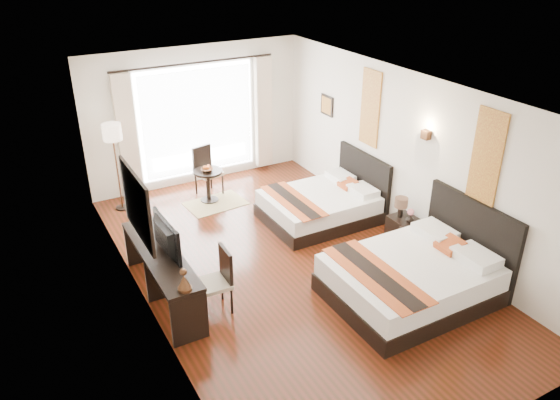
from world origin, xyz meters
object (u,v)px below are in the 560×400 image
bed_near (415,276)px  fruit_bowl (207,170)px  side_table (209,186)px  desk_chair (216,292)px  nightstand (404,232)px  console_desk (162,275)px  floor_lamp (113,138)px  vase (410,219)px  window_chair (208,180)px  bed_far (323,204)px  table_lamp (401,204)px  television (161,238)px

bed_near → fruit_bowl: (-1.42, 4.26, 0.34)m
side_table → desk_chair: bearing=-110.8°
bed_near → nightstand: (0.80, 1.16, -0.08)m
console_desk → side_table: size_ratio=3.44×
floor_lamp → fruit_bowl: floor_lamp is taller
vase → console_desk: console_desk is taller
window_chair → fruit_bowl: bearing=-37.2°
fruit_bowl → window_chair: bearing=67.0°
bed_far → side_table: bearing=132.5°
vase → fruit_bowl: 3.91m
bed_near → side_table: size_ratio=3.55×
nightstand → table_lamp: table_lamp is taller
side_table → vase: bearing=-56.4°
nightstand → side_table: (-2.20, 3.14, 0.07)m
television → floor_lamp: floor_lamp is taller
table_lamp → vase: (0.00, -0.24, -0.16)m
bed_far → desk_chair: size_ratio=2.12×
fruit_bowl → window_chair: window_chair is taller
table_lamp → television: size_ratio=0.38×
bed_near → vase: 1.31m
nightstand → table_lamp: (-0.03, 0.11, 0.48)m
bed_far → console_desk: 3.43m
desk_chair → fruit_bowl: desk_chair is taller
desk_chair → bed_far: bearing=-148.8°
bed_near → floor_lamp: bearing=121.8°
bed_near → desk_chair: bearing=157.6°
bed_near → desk_chair: (-2.62, 1.08, -0.05)m
window_chair → nightstand: bearing=17.0°
nightstand → window_chair: window_chair is taller
table_lamp → desk_chair: desk_chair is taller
bed_far → floor_lamp: floor_lamp is taller
bed_far → fruit_bowl: bearing=133.6°
vase → desk_chair: bearing=179.1°
bed_far → table_lamp: size_ratio=5.75×
bed_far → table_lamp: bed_far is taller
television → window_chair: (1.86, 2.96, -0.72)m
table_lamp → desk_chair: size_ratio=0.37×
desk_chair → side_table: size_ratio=1.46×
nightstand → fruit_bowl: size_ratio=2.17×
television → window_chair: 3.57m
side_table → floor_lamp: bearing=162.4°
nightstand → console_desk: (-3.97, 0.54, 0.13)m
nightstand → side_table: bearing=125.0°
floor_lamp → side_table: (1.57, -0.50, -1.10)m
console_desk → window_chair: 3.46m
bed_near → vase: size_ratio=16.21×
fruit_bowl → table_lamp: bearing=-53.8°
bed_near → desk_chair: size_ratio=2.44×
floor_lamp → fruit_bowl: 1.80m
side_table → window_chair: bearing=69.0°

